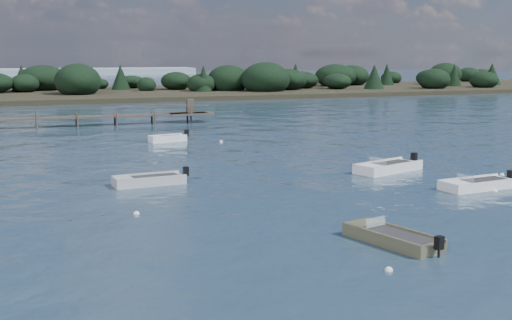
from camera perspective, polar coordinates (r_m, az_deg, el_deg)
name	(u,v)px	position (r m, az deg, el deg)	size (l,w,h in m)	color
ground	(139,114)	(86.98, -10.37, 4.03)	(400.00, 400.00, 0.00)	#192A3A
dinghy_mid_grey	(149,182)	(40.05, -9.50, -1.93)	(4.77, 2.00, 1.19)	#A4A9AB
dinghy_near_olive	(392,240)	(28.09, 12.00, -6.94)	(2.79, 4.84, 1.16)	brown
dinghy_mid_white_b	(388,169)	(44.79, 11.65, -0.78)	(5.57, 3.44, 1.37)	white
tender_far_white	(168,140)	(59.23, -7.85, 1.79)	(3.80, 1.87, 1.27)	white
dinghy_mid_white_a	(478,186)	(40.57, 19.12, -2.19)	(5.23, 2.27, 1.21)	white
buoy_a	(389,271)	(24.65, 11.71, -9.63)	(0.32, 0.32, 0.32)	silver
buoy_b	(495,192)	(40.03, 20.45, -2.65)	(0.32, 0.32, 0.32)	silver
buoy_c	(136,214)	(32.88, -10.58, -4.75)	(0.32, 0.32, 0.32)	silver
buoy_d	(502,175)	(45.53, 21.01, -1.28)	(0.32, 0.32, 0.32)	silver
buoy_e	(221,142)	(58.67, -3.12, 1.62)	(0.32, 0.32, 0.32)	silver
far_headland	(227,83)	(131.61, -2.56, 6.81)	(190.00, 40.00, 5.80)	black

